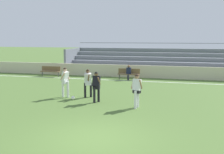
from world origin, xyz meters
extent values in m
plane|color=#4C6B30|center=(0.00, 0.00, 0.00)|extent=(160.00, 160.00, 0.00)
cube|color=white|center=(0.00, 12.64, 0.00)|extent=(44.00, 0.12, 0.01)
cube|color=beige|center=(0.00, 14.61, 0.53)|extent=(48.00, 0.16, 1.07)
cube|color=#9EA3AD|center=(3.33, 15.49, 0.39)|extent=(22.96, 0.36, 0.08)
cube|color=slate|center=(3.33, 15.29, 0.19)|extent=(22.96, 0.04, 0.39)
cube|color=#9EA3AD|center=(3.33, 16.26, 0.77)|extent=(22.96, 0.36, 0.08)
cube|color=slate|center=(3.33, 16.06, 0.58)|extent=(22.96, 0.04, 0.39)
cube|color=#9EA3AD|center=(3.33, 17.03, 1.16)|extent=(22.96, 0.36, 0.08)
cube|color=slate|center=(3.33, 16.83, 0.97)|extent=(22.96, 0.04, 0.39)
cube|color=#9EA3AD|center=(3.33, 17.81, 1.55)|extent=(22.96, 0.36, 0.08)
cube|color=slate|center=(3.33, 17.61, 1.35)|extent=(22.96, 0.04, 0.39)
cube|color=#9EA3AD|center=(3.33, 18.58, 1.93)|extent=(22.96, 0.36, 0.08)
cube|color=slate|center=(3.33, 18.38, 1.74)|extent=(22.96, 0.04, 0.39)
cube|color=#9EA3AD|center=(3.33, 19.35, 2.32)|extent=(22.96, 0.36, 0.08)
cube|color=slate|center=(3.33, 19.15, 2.13)|extent=(22.96, 0.04, 0.39)
cube|color=slate|center=(-8.05, 17.42, 1.16)|extent=(0.20, 4.23, 2.32)
cylinder|color=slate|center=(3.33, 19.60, 2.87)|extent=(22.96, 0.06, 0.06)
cube|color=brown|center=(-8.52, 13.22, 0.45)|extent=(1.80, 0.40, 0.06)
cube|color=brown|center=(-8.52, 13.40, 0.70)|extent=(1.80, 0.05, 0.40)
cylinder|color=#47474C|center=(-9.30, 13.22, 0.23)|extent=(0.07, 0.07, 0.45)
cylinder|color=#47474C|center=(-7.74, 13.22, 0.23)|extent=(0.07, 0.07, 0.45)
cube|color=brown|center=(-1.45, 13.22, 0.45)|extent=(1.80, 0.40, 0.06)
cube|color=brown|center=(-1.45, 13.40, 0.70)|extent=(1.80, 0.05, 0.40)
cylinder|color=#47474C|center=(-2.23, 13.22, 0.23)|extent=(0.07, 0.07, 0.45)
cylinder|color=#47474C|center=(-0.67, 13.22, 0.23)|extent=(0.07, 0.07, 0.45)
cylinder|color=#2D2D38|center=(-1.45, 13.00, 0.23)|extent=(0.16, 0.16, 0.45)
cube|color=#191E38|center=(-1.45, 13.22, 0.74)|extent=(0.36, 0.24, 0.52)
sphere|color=brown|center=(-1.45, 13.22, 1.10)|extent=(0.21, 0.21, 0.21)
cylinder|color=black|center=(-2.27, 6.19, 0.42)|extent=(0.13, 0.13, 0.85)
cylinder|color=black|center=(-2.55, 5.98, 0.42)|extent=(0.13, 0.13, 0.85)
cube|color=white|center=(-2.41, 6.08, 0.83)|extent=(0.42, 0.36, 0.24)
cube|color=white|center=(-2.41, 6.08, 1.13)|extent=(0.50, 0.48, 0.60)
cylinder|color=brown|center=(-2.30, 5.90, 1.16)|extent=(0.25, 0.39, 0.44)
cylinder|color=brown|center=(-2.52, 6.26, 1.16)|extent=(0.25, 0.39, 0.44)
sphere|color=brown|center=(-2.41, 6.08, 1.51)|extent=(0.21, 0.21, 0.21)
sphere|color=black|center=(-2.41, 6.08, 1.53)|extent=(0.20, 0.20, 0.20)
cylinder|color=white|center=(-3.51, 5.73, 0.47)|extent=(0.13, 0.13, 0.94)
cylinder|color=white|center=(-3.85, 5.79, 0.47)|extent=(0.13, 0.13, 0.94)
cube|color=white|center=(-3.68, 5.76, 0.92)|extent=(0.31, 0.41, 0.24)
cube|color=white|center=(-3.68, 5.76, 1.22)|extent=(0.42, 0.45, 0.59)
cylinder|color=#D6A884|center=(-3.74, 5.56, 1.25)|extent=(0.37, 0.17, 0.47)
cylinder|color=#D6A884|center=(-3.62, 5.96, 1.25)|extent=(0.37, 0.17, 0.47)
sphere|color=#D6A884|center=(-3.68, 5.76, 1.60)|extent=(0.21, 0.21, 0.21)
sphere|color=black|center=(-3.68, 5.76, 1.62)|extent=(0.20, 0.20, 0.20)
cylinder|color=white|center=(0.68, 4.26, 0.44)|extent=(0.13, 0.13, 0.88)
cylinder|color=white|center=(0.74, 4.58, 0.44)|extent=(0.13, 0.13, 0.88)
cube|color=black|center=(0.71, 4.42, 0.86)|extent=(0.41, 0.31, 0.24)
cube|color=white|center=(0.71, 4.42, 1.16)|extent=(0.45, 0.40, 0.59)
cylinder|color=#A87A5B|center=(0.51, 4.47, 1.20)|extent=(0.16, 0.33, 0.49)
cylinder|color=#A87A5B|center=(0.91, 4.37, 1.20)|extent=(0.16, 0.33, 0.49)
sphere|color=#A87A5B|center=(0.71, 4.42, 1.55)|extent=(0.21, 0.21, 0.21)
sphere|color=black|center=(0.71, 4.42, 1.57)|extent=(0.20, 0.20, 0.20)
cylinder|color=black|center=(-1.63, 4.89, 0.43)|extent=(0.13, 0.13, 0.86)
cylinder|color=black|center=(-1.48, 5.15, 0.43)|extent=(0.13, 0.13, 0.86)
cube|color=black|center=(-1.55, 5.02, 0.84)|extent=(0.36, 0.23, 0.24)
cube|color=black|center=(-1.55, 5.02, 1.14)|extent=(0.39, 0.39, 0.60)
cylinder|color=brown|center=(-1.73, 5.11, 1.17)|extent=(0.08, 0.39, 0.45)
cylinder|color=brown|center=(-1.37, 4.92, 1.17)|extent=(0.08, 0.39, 0.45)
sphere|color=brown|center=(-1.55, 5.02, 1.52)|extent=(0.21, 0.21, 0.21)
sphere|color=black|center=(-1.55, 5.02, 1.54)|extent=(0.20, 0.20, 0.20)
sphere|color=white|center=(-2.99, 5.24, 0.11)|extent=(0.22, 0.22, 0.22)
camera|label=1|loc=(2.89, -8.55, 3.43)|focal=43.84mm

